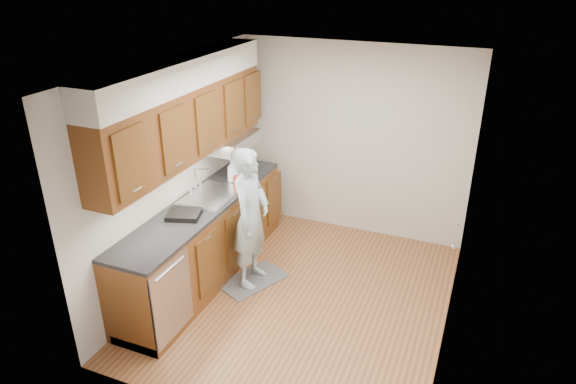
# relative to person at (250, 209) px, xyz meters

# --- Properties ---
(floor) EXTENTS (3.50, 3.50, 0.00)m
(floor) POSITION_rel_person_xyz_m (0.65, -0.09, -0.92)
(floor) COLOR #945B38
(floor) RESTS_ON ground
(ceiling) EXTENTS (3.50, 3.50, 0.00)m
(ceiling) POSITION_rel_person_xyz_m (0.65, -0.09, 1.58)
(ceiling) COLOR white
(ceiling) RESTS_ON wall_left
(wall_left) EXTENTS (0.02, 3.50, 2.50)m
(wall_left) POSITION_rel_person_xyz_m (-0.85, -0.09, 0.33)
(wall_left) COLOR #BAB7AF
(wall_left) RESTS_ON floor
(wall_right) EXTENTS (0.02, 3.50, 2.50)m
(wall_right) POSITION_rel_person_xyz_m (2.15, -0.09, 0.33)
(wall_right) COLOR #BAB7AF
(wall_right) RESTS_ON floor
(wall_back) EXTENTS (3.00, 0.02, 2.50)m
(wall_back) POSITION_rel_person_xyz_m (0.65, 1.66, 0.33)
(wall_back) COLOR #BAB7AF
(wall_back) RESTS_ON floor
(counter) EXTENTS (0.64, 2.80, 1.30)m
(counter) POSITION_rel_person_xyz_m (-0.55, -0.09, -0.44)
(counter) COLOR brown
(counter) RESTS_ON floor
(upper_cabinets) EXTENTS (0.47, 2.80, 1.21)m
(upper_cabinets) POSITION_rel_person_xyz_m (-0.68, -0.04, 1.02)
(upper_cabinets) COLOR brown
(upper_cabinets) RESTS_ON wall_left
(closet_door) EXTENTS (0.02, 1.22, 2.05)m
(closet_door) POSITION_rel_person_xyz_m (2.14, 0.21, 0.10)
(closet_door) COLOR silver
(closet_door) RESTS_ON wall_right
(floor_mat) EXTENTS (0.73, 0.88, 0.01)m
(floor_mat) POSITION_rel_person_xyz_m (0.00, 0.00, -0.92)
(floor_mat) COLOR slate
(floor_mat) RESTS_ON floor
(person) EXTENTS (0.46, 0.67, 1.82)m
(person) POSITION_rel_person_xyz_m (0.00, 0.00, 0.00)
(person) COLOR #98B0B9
(person) RESTS_ON floor_mat
(soap_bottle_a) EXTENTS (0.15, 0.15, 0.29)m
(soap_bottle_a) POSITION_rel_person_xyz_m (-0.51, 0.54, 0.16)
(soap_bottle_a) COLOR silver
(soap_bottle_a) RESTS_ON counter
(soap_bottle_b) EXTENTS (0.11, 0.11, 0.21)m
(soap_bottle_b) POSITION_rel_person_xyz_m (-0.42, 0.57, 0.12)
(soap_bottle_b) COLOR silver
(soap_bottle_b) RESTS_ON counter
(soap_bottle_c) EXTENTS (0.19, 0.19, 0.19)m
(soap_bottle_c) POSITION_rel_person_xyz_m (-0.47, 0.81, 0.11)
(soap_bottle_c) COLOR silver
(soap_bottle_c) RESTS_ON counter
(soda_can) EXTENTS (0.09, 0.09, 0.13)m
(soda_can) POSITION_rel_person_xyz_m (-0.41, 0.46, 0.08)
(soda_can) COLOR red
(soda_can) RESTS_ON counter
(steel_can) EXTENTS (0.07, 0.07, 0.12)m
(steel_can) POSITION_rel_person_xyz_m (-0.40, 0.55, 0.07)
(steel_can) COLOR #A5A5AA
(steel_can) RESTS_ON counter
(dish_rack) EXTENTS (0.40, 0.37, 0.05)m
(dish_rack) POSITION_rel_person_xyz_m (-0.55, -0.45, 0.04)
(dish_rack) COLOR black
(dish_rack) RESTS_ON counter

